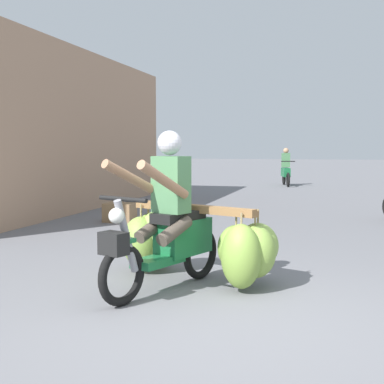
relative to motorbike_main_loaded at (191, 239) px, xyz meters
The scene contains 5 objects.
ground_plane 1.38m from the motorbike_main_loaded, 61.71° to the right, with size 120.00×120.00×0.00m, color slate.
motorbike_main_loaded is the anchor object (origin of this frame).
motorbike_distant_ahead_right 14.33m from the motorbike_main_loaded, 91.39° to the left, with size 0.60×1.60×1.40m.
shopfront_building 8.01m from the motorbike_main_loaded, 135.16° to the left, with size 3.45×8.76×3.55m.
produce_crate 4.69m from the motorbike_main_loaded, 122.44° to the left, with size 0.56×0.40×0.36m, color olive.
Camera 1 is at (0.82, -3.98, 1.41)m, focal length 48.54 mm.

